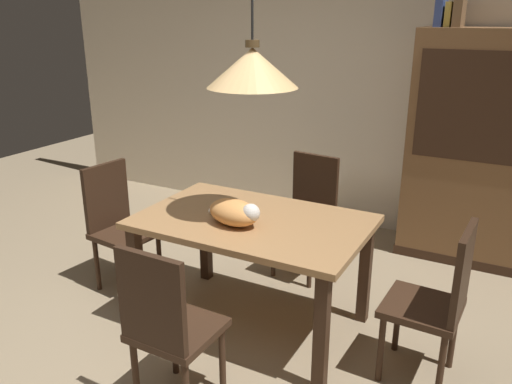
# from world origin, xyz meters

# --- Properties ---
(ground) EXTENTS (10.00, 10.00, 0.00)m
(ground) POSITION_xyz_m (0.00, 0.00, 0.00)
(ground) COLOR #998466
(back_wall) EXTENTS (6.40, 0.10, 2.90)m
(back_wall) POSITION_xyz_m (0.00, 2.65, 1.45)
(back_wall) COLOR beige
(back_wall) RESTS_ON ground
(dining_table) EXTENTS (1.40, 0.90, 0.75)m
(dining_table) POSITION_xyz_m (0.14, 0.60, 0.65)
(dining_table) COLOR #A87A4C
(dining_table) RESTS_ON ground
(chair_near_front) EXTENTS (0.41, 0.41, 0.93)m
(chair_near_front) POSITION_xyz_m (0.14, -0.28, 0.51)
(chair_near_front) COLOR #382316
(chair_near_front) RESTS_ON ground
(chair_left_side) EXTENTS (0.44, 0.44, 0.93)m
(chair_left_side) POSITION_xyz_m (-0.99, 0.61, 0.51)
(chair_left_side) COLOR #382316
(chair_left_side) RESTS_ON ground
(chair_far_back) EXTENTS (0.44, 0.44, 0.93)m
(chair_far_back) POSITION_xyz_m (0.15, 1.48, 0.51)
(chair_far_back) COLOR #382316
(chair_far_back) RESTS_ON ground
(chair_right_side) EXTENTS (0.42, 0.42, 0.93)m
(chair_right_side) POSITION_xyz_m (1.27, 0.60, 0.51)
(chair_right_side) COLOR #382316
(chair_right_side) RESTS_ON ground
(cat_sleeping) EXTENTS (0.40, 0.29, 0.16)m
(cat_sleeping) POSITION_xyz_m (0.09, 0.47, 0.83)
(cat_sleeping) COLOR #E59951
(cat_sleeping) RESTS_ON dining_table
(pendant_lamp) EXTENTS (0.52, 0.52, 1.30)m
(pendant_lamp) POSITION_xyz_m (0.14, 0.60, 1.66)
(pendant_lamp) COLOR #E5B775
(hutch_bookcase) EXTENTS (1.12, 0.45, 1.85)m
(hutch_bookcase) POSITION_xyz_m (1.25, 2.32, 0.89)
(hutch_bookcase) COLOR brown
(hutch_bookcase) RESTS_ON ground
(book_blue_wide) EXTENTS (0.06, 0.24, 0.24)m
(book_blue_wide) POSITION_xyz_m (0.83, 2.32, 1.97)
(book_blue_wide) COLOR #384C93
(book_blue_wide) RESTS_ON hutch_bookcase
(book_yellow_short) EXTENTS (0.04, 0.20, 0.18)m
(book_yellow_short) POSITION_xyz_m (0.90, 2.32, 1.94)
(book_yellow_short) COLOR gold
(book_yellow_short) RESTS_ON hutch_bookcase
(book_brown_thick) EXTENTS (0.06, 0.24, 0.22)m
(book_brown_thick) POSITION_xyz_m (0.97, 2.32, 1.96)
(book_brown_thick) COLOR brown
(book_brown_thick) RESTS_ON hutch_bookcase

